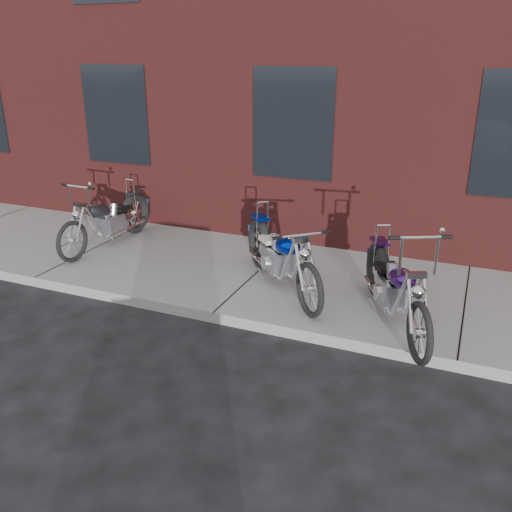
% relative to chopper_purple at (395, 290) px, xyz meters
% --- Properties ---
extents(ground, '(120.00, 120.00, 0.00)m').
position_rel_chopper_purple_xyz_m(ground, '(-2.19, -0.63, -0.59)').
color(ground, '#2C2C2F').
rests_on(ground, ground).
extents(sidewalk, '(22.00, 3.00, 0.15)m').
position_rel_chopper_purple_xyz_m(sidewalk, '(-2.19, 0.87, -0.51)').
color(sidewalk, '#9C9C9C').
rests_on(sidewalk, ground).
extents(building_brick, '(22.00, 10.00, 8.00)m').
position_rel_chopper_purple_xyz_m(building_brick, '(-2.19, 7.37, 3.41)').
color(building_brick, maroon).
rests_on(building_brick, ground).
extents(chopper_purple, '(1.16, 2.23, 1.36)m').
position_rel_chopper_purple_xyz_m(chopper_purple, '(0.00, 0.00, 0.00)').
color(chopper_purple, black).
rests_on(chopper_purple, sidewalk).
extents(chopper_blue, '(1.79, 1.89, 1.08)m').
position_rel_chopper_purple_xyz_m(chopper_blue, '(-1.66, 0.46, 0.01)').
color(chopper_blue, black).
rests_on(chopper_blue, sidewalk).
extents(chopper_third, '(0.57, 2.35, 1.19)m').
position_rel_chopper_purple_xyz_m(chopper_third, '(-5.04, 1.02, -0.01)').
color(chopper_third, black).
rests_on(chopper_third, sidewalk).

